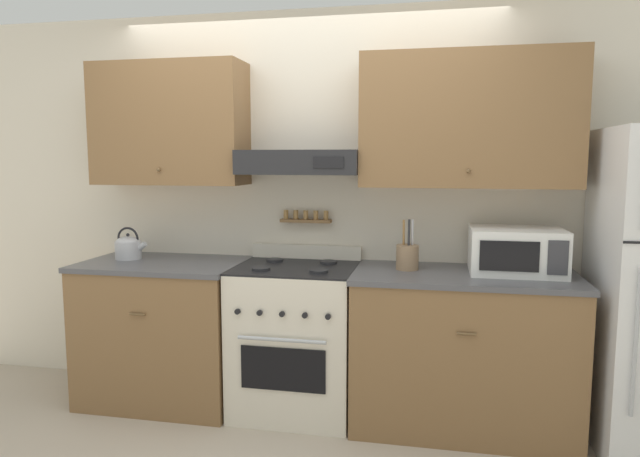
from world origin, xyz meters
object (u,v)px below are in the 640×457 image
at_px(tea_kettle, 129,247).
at_px(microwave, 516,251).
at_px(stove_range, 296,338).
at_px(utensil_crock, 407,256).

height_order(tea_kettle, microwave, microwave).
xyz_separation_m(stove_range, utensil_crock, (0.68, 0.04, 0.54)).
xyz_separation_m(tea_kettle, utensil_crock, (1.84, 0.00, -0.00)).
relative_size(stove_range, tea_kettle, 4.60).
relative_size(tea_kettle, utensil_crock, 0.73).
xyz_separation_m(tea_kettle, microwave, (2.47, 0.02, 0.05)).
bearing_deg(stove_range, microwave, 2.66).
bearing_deg(tea_kettle, microwave, 0.41).
relative_size(tea_kettle, microwave, 0.42).
height_order(microwave, utensil_crock, utensil_crock).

